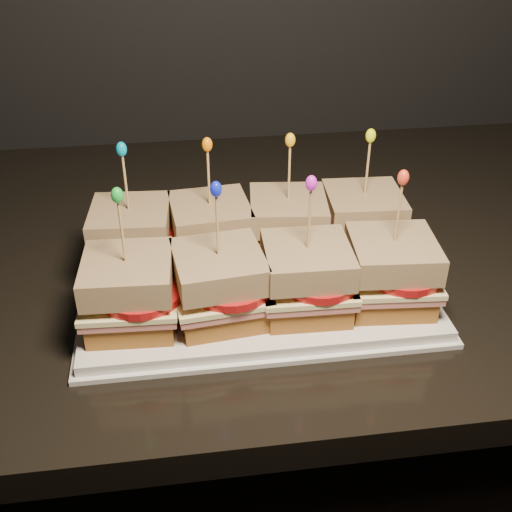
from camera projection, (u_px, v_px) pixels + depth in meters
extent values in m
cube|color=black|center=(99.00, 481.00, 1.11)|extent=(2.67, 0.70, 0.87)
cube|color=black|center=(55.00, 262.00, 0.87)|extent=(2.71, 0.74, 0.04)
cube|color=white|center=(256.00, 289.00, 0.77)|extent=(0.40, 0.25, 0.02)
cube|color=white|center=(256.00, 293.00, 0.77)|extent=(0.41, 0.26, 0.01)
cube|color=brown|center=(135.00, 257.00, 0.78)|extent=(0.10, 0.10, 0.02)
cube|color=#B66263|center=(133.00, 246.00, 0.78)|extent=(0.11, 0.10, 0.01)
cube|color=#FEF3A6|center=(133.00, 241.00, 0.77)|extent=(0.11, 0.10, 0.01)
cylinder|color=red|center=(142.00, 237.00, 0.76)|extent=(0.09, 0.09, 0.01)
cube|color=#532D14|center=(130.00, 221.00, 0.76)|extent=(0.10, 0.10, 0.03)
cylinder|color=tan|center=(126.00, 186.00, 0.73)|extent=(0.00, 0.00, 0.09)
ellipsoid|color=#058DB4|center=(122.00, 149.00, 0.71)|extent=(0.01, 0.01, 0.02)
cube|color=brown|center=(212.00, 251.00, 0.80)|extent=(0.10, 0.10, 0.02)
cube|color=#B66263|center=(211.00, 240.00, 0.79)|extent=(0.11, 0.10, 0.01)
cube|color=#FEF3A6|center=(211.00, 235.00, 0.78)|extent=(0.11, 0.11, 0.01)
cylinder|color=red|center=(221.00, 231.00, 0.78)|extent=(0.09, 0.09, 0.01)
cube|color=#532D14|center=(210.00, 215.00, 0.77)|extent=(0.10, 0.10, 0.03)
cylinder|color=tan|center=(209.00, 181.00, 0.74)|extent=(0.00, 0.00, 0.09)
ellipsoid|color=orange|center=(207.00, 144.00, 0.72)|extent=(0.01, 0.01, 0.02)
cube|color=brown|center=(287.00, 246.00, 0.81)|extent=(0.10, 0.10, 0.02)
cube|color=#B66263|center=(287.00, 234.00, 0.80)|extent=(0.11, 0.11, 0.01)
cube|color=#FEF3A6|center=(288.00, 230.00, 0.79)|extent=(0.11, 0.11, 0.01)
cylinder|color=red|center=(298.00, 226.00, 0.79)|extent=(0.09, 0.09, 0.01)
cube|color=#532D14|center=(288.00, 210.00, 0.78)|extent=(0.10, 0.10, 0.03)
cylinder|color=tan|center=(289.00, 176.00, 0.76)|extent=(0.00, 0.00, 0.09)
ellipsoid|color=#FDB00E|center=(290.00, 140.00, 0.73)|extent=(0.01, 0.01, 0.02)
cube|color=brown|center=(360.00, 240.00, 0.82)|extent=(0.09, 0.09, 0.02)
cube|color=#B66263|center=(361.00, 229.00, 0.81)|extent=(0.10, 0.10, 0.01)
cube|color=#FEF3A6|center=(362.00, 224.00, 0.81)|extent=(0.11, 0.10, 0.01)
cylinder|color=red|center=(373.00, 221.00, 0.80)|extent=(0.09, 0.09, 0.01)
cube|color=#532D14|center=(364.00, 205.00, 0.79)|extent=(0.10, 0.10, 0.03)
cylinder|color=tan|center=(367.00, 171.00, 0.77)|extent=(0.00, 0.00, 0.09)
ellipsoid|color=#E9F90A|center=(371.00, 136.00, 0.74)|extent=(0.01, 0.01, 0.02)
cube|color=brown|center=(132.00, 313.00, 0.69)|extent=(0.09, 0.09, 0.02)
cube|color=#B66263|center=(131.00, 301.00, 0.68)|extent=(0.10, 0.10, 0.01)
cube|color=#FEF3A6|center=(130.00, 295.00, 0.68)|extent=(0.11, 0.10, 0.01)
cylinder|color=red|center=(141.00, 292.00, 0.67)|extent=(0.09, 0.09, 0.01)
cube|color=#532D14|center=(127.00, 274.00, 0.66)|extent=(0.10, 0.10, 0.03)
cylinder|color=tan|center=(122.00, 236.00, 0.64)|extent=(0.00, 0.00, 0.09)
ellipsoid|color=green|center=(117.00, 195.00, 0.61)|extent=(0.01, 0.01, 0.02)
cube|color=brown|center=(220.00, 306.00, 0.70)|extent=(0.10, 0.10, 0.02)
cube|color=#B66263|center=(220.00, 293.00, 0.69)|extent=(0.11, 0.11, 0.01)
cube|color=#FEF3A6|center=(220.00, 288.00, 0.69)|extent=(0.11, 0.11, 0.01)
cylinder|color=red|center=(231.00, 285.00, 0.68)|extent=(0.09, 0.09, 0.01)
cube|color=#532D14|center=(219.00, 267.00, 0.67)|extent=(0.10, 0.10, 0.03)
cylinder|color=tan|center=(217.00, 229.00, 0.65)|extent=(0.00, 0.00, 0.09)
ellipsoid|color=#1020D1|center=(216.00, 189.00, 0.62)|extent=(0.01, 0.01, 0.02)
cube|color=brown|center=(305.00, 299.00, 0.71)|extent=(0.09, 0.09, 0.02)
cube|color=#B66263|center=(306.00, 286.00, 0.70)|extent=(0.10, 0.10, 0.01)
cube|color=#FEF3A6|center=(306.00, 281.00, 0.70)|extent=(0.10, 0.10, 0.01)
cylinder|color=red|center=(319.00, 278.00, 0.69)|extent=(0.09, 0.09, 0.01)
cube|color=#532D14|center=(307.00, 260.00, 0.68)|extent=(0.09, 0.09, 0.03)
cylinder|color=tan|center=(309.00, 223.00, 0.66)|extent=(0.00, 0.00, 0.09)
ellipsoid|color=#D721D3|center=(311.00, 183.00, 0.64)|extent=(0.01, 0.01, 0.02)
cube|color=brown|center=(388.00, 292.00, 0.72)|extent=(0.10, 0.10, 0.02)
cube|color=#B66263|center=(389.00, 280.00, 0.71)|extent=(0.11, 0.10, 0.01)
cube|color=#FEF3A6|center=(390.00, 274.00, 0.71)|extent=(0.11, 0.10, 0.01)
cylinder|color=red|center=(403.00, 271.00, 0.70)|extent=(0.09, 0.09, 0.01)
cube|color=#532D14|center=(393.00, 253.00, 0.70)|extent=(0.10, 0.10, 0.03)
cylinder|color=tan|center=(398.00, 217.00, 0.67)|extent=(0.00, 0.00, 0.09)
ellipsoid|color=#EC3F22|center=(403.00, 177.00, 0.65)|extent=(0.01, 0.01, 0.02)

